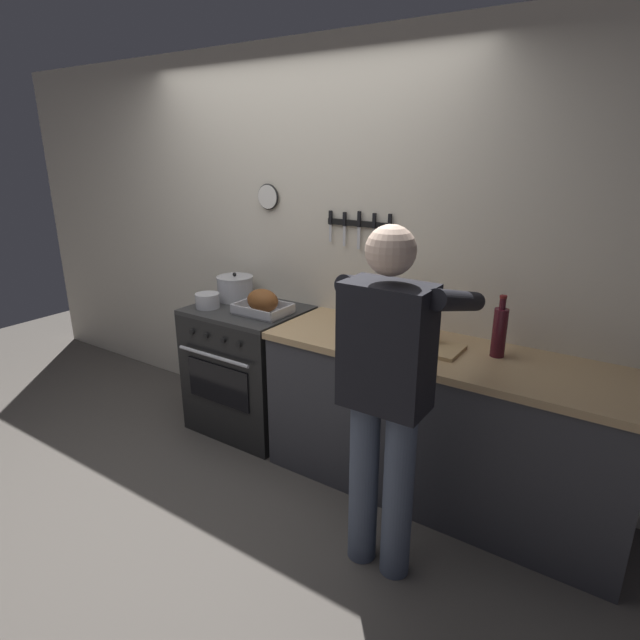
{
  "coord_description": "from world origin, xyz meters",
  "views": [
    {
      "loc": [
        2.1,
        -1.56,
        1.95
      ],
      "look_at": [
        0.48,
        0.85,
        0.98
      ],
      "focal_mm": 29.15,
      "sensor_mm": 36.0,
      "label": 1
    }
  ],
  "objects_px": {
    "bottle_hot_sauce": "(412,320)",
    "bottle_wine_red": "(499,331)",
    "cutting_board": "(428,347)",
    "stove": "(249,368)",
    "saucepan": "(208,301)",
    "bottle_vinegar": "(419,323)",
    "roasting_pan": "(263,303)",
    "bottle_cooking_oil": "(433,325)",
    "bottle_olive_oil": "(394,312)",
    "bottle_soy_sauce": "(366,307)",
    "person_cook": "(387,385)",
    "stock_pot": "(235,288)"
  },
  "relations": [
    {
      "from": "bottle_hot_sauce",
      "to": "cutting_board",
      "type": "bearing_deg",
      "value": -46.6
    },
    {
      "from": "stock_pot",
      "to": "bottle_cooking_oil",
      "type": "distance_m",
      "value": 1.54
    },
    {
      "from": "bottle_hot_sauce",
      "to": "bottle_vinegar",
      "type": "xyz_separation_m",
      "value": [
        0.1,
        -0.12,
        0.03
      ]
    },
    {
      "from": "bottle_olive_oil",
      "to": "bottle_soy_sauce",
      "type": "relative_size",
      "value": 1.29
    },
    {
      "from": "bottle_vinegar",
      "to": "roasting_pan",
      "type": "bearing_deg",
      "value": -175.13
    },
    {
      "from": "cutting_board",
      "to": "bottle_olive_oil",
      "type": "bearing_deg",
      "value": 154.66
    },
    {
      "from": "bottle_hot_sauce",
      "to": "bottle_wine_red",
      "type": "height_order",
      "value": "bottle_wine_red"
    },
    {
      "from": "stove",
      "to": "bottle_hot_sauce",
      "type": "xyz_separation_m",
      "value": [
        1.14,
        0.18,
        0.53
      ]
    },
    {
      "from": "person_cook",
      "to": "stock_pot",
      "type": "height_order",
      "value": "person_cook"
    },
    {
      "from": "roasting_pan",
      "to": "bottle_olive_oil",
      "type": "bearing_deg",
      "value": 9.42
    },
    {
      "from": "stove",
      "to": "roasting_pan",
      "type": "height_order",
      "value": "roasting_pan"
    },
    {
      "from": "stove",
      "to": "person_cook",
      "type": "height_order",
      "value": "person_cook"
    },
    {
      "from": "stove",
      "to": "stock_pot",
      "type": "height_order",
      "value": "stock_pot"
    },
    {
      "from": "person_cook",
      "to": "saucepan",
      "type": "bearing_deg",
      "value": 72.88
    },
    {
      "from": "bottle_wine_red",
      "to": "saucepan",
      "type": "bearing_deg",
      "value": -173.36
    },
    {
      "from": "bottle_cooking_oil",
      "to": "bottle_soy_sauce",
      "type": "relative_size",
      "value": 1.23
    },
    {
      "from": "bottle_olive_oil",
      "to": "bottle_cooking_oil",
      "type": "bearing_deg",
      "value": -15.32
    },
    {
      "from": "roasting_pan",
      "to": "cutting_board",
      "type": "bearing_deg",
      "value": 0.72
    },
    {
      "from": "bottle_soy_sauce",
      "to": "bottle_wine_red",
      "type": "bearing_deg",
      "value": -7.44
    },
    {
      "from": "bottle_hot_sauce",
      "to": "bottle_olive_oil",
      "type": "distance_m",
      "value": 0.12
    },
    {
      "from": "person_cook",
      "to": "cutting_board",
      "type": "xyz_separation_m",
      "value": [
        -0.07,
        0.64,
        -0.04
      ]
    },
    {
      "from": "bottle_olive_oil",
      "to": "stove",
      "type": "bearing_deg",
      "value": -173.82
    },
    {
      "from": "roasting_pan",
      "to": "bottle_soy_sauce",
      "type": "height_order",
      "value": "bottle_soy_sauce"
    },
    {
      "from": "cutting_board",
      "to": "bottle_wine_red",
      "type": "distance_m",
      "value": 0.38
    },
    {
      "from": "bottle_hot_sauce",
      "to": "bottle_soy_sauce",
      "type": "distance_m",
      "value": 0.32
    },
    {
      "from": "roasting_pan",
      "to": "stove",
      "type": "bearing_deg",
      "value": 169.56
    },
    {
      "from": "saucepan",
      "to": "bottle_olive_oil",
      "type": "distance_m",
      "value": 1.31
    },
    {
      "from": "stove",
      "to": "bottle_wine_red",
      "type": "bearing_deg",
      "value": 2.94
    },
    {
      "from": "stock_pot",
      "to": "bottle_soy_sauce",
      "type": "xyz_separation_m",
      "value": [
        1.03,
        0.08,
        0.01
      ]
    },
    {
      "from": "cutting_board",
      "to": "bottle_wine_red",
      "type": "bearing_deg",
      "value": 16.73
    },
    {
      "from": "stove",
      "to": "bottle_hot_sauce",
      "type": "distance_m",
      "value": 1.27
    },
    {
      "from": "stove",
      "to": "person_cook",
      "type": "distance_m",
      "value": 1.63
    },
    {
      "from": "stove",
      "to": "saucepan",
      "type": "bearing_deg",
      "value": -149.62
    },
    {
      "from": "bottle_vinegar",
      "to": "cutting_board",
      "type": "bearing_deg",
      "value": -39.53
    },
    {
      "from": "bottle_hot_sauce",
      "to": "person_cook",
      "type": "bearing_deg",
      "value": -72.67
    },
    {
      "from": "stock_pot",
      "to": "bottle_soy_sauce",
      "type": "relative_size",
      "value": 1.12
    },
    {
      "from": "roasting_pan",
      "to": "cutting_board",
      "type": "height_order",
      "value": "roasting_pan"
    },
    {
      "from": "bottle_hot_sauce",
      "to": "bottle_olive_oil",
      "type": "bearing_deg",
      "value": -142.59
    },
    {
      "from": "bottle_soy_sauce",
      "to": "bottle_wine_red",
      "type": "height_order",
      "value": "bottle_wine_red"
    },
    {
      "from": "person_cook",
      "to": "bottle_wine_red",
      "type": "relative_size",
      "value": 5.0
    },
    {
      "from": "bottle_cooking_oil",
      "to": "bottle_soy_sauce",
      "type": "distance_m",
      "value": 0.53
    },
    {
      "from": "bottle_soy_sauce",
      "to": "bottle_vinegar",
      "type": "relative_size",
      "value": 0.89
    },
    {
      "from": "stove",
      "to": "bottle_cooking_oil",
      "type": "distance_m",
      "value": 1.45
    },
    {
      "from": "cutting_board",
      "to": "bottle_hot_sauce",
      "type": "relative_size",
      "value": 1.94
    },
    {
      "from": "bottle_wine_red",
      "to": "cutting_board",
      "type": "bearing_deg",
      "value": -163.27
    },
    {
      "from": "cutting_board",
      "to": "bottle_vinegar",
      "type": "bearing_deg",
      "value": 140.47
    },
    {
      "from": "saucepan",
      "to": "cutting_board",
      "type": "distance_m",
      "value": 1.57
    },
    {
      "from": "cutting_board",
      "to": "bottle_hot_sauce",
      "type": "height_order",
      "value": "bottle_hot_sauce"
    },
    {
      "from": "stove",
      "to": "bottle_cooking_oil",
      "type": "height_order",
      "value": "bottle_cooking_oil"
    },
    {
      "from": "roasting_pan",
      "to": "bottle_cooking_oil",
      "type": "bearing_deg",
      "value": 3.48
    }
  ]
}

